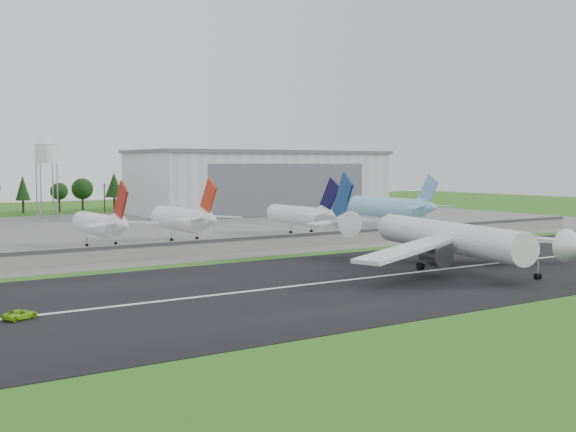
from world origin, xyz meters
TOP-DOWN VIEW (x-y plane):
  - ground at (0.00, 0.00)m, footprint 600.00×600.00m
  - runway at (0.00, 10.00)m, footprint 320.00×60.00m
  - runway_centerline at (0.00, 10.00)m, footprint 220.00×1.00m
  - apron at (0.00, 120.00)m, footprint 320.00×150.00m
  - blast_fence at (0.00, 54.99)m, footprint 240.00×0.61m
  - hangar_east at (75.00, 164.92)m, footprint 102.00×47.00m
  - water_tower at (-5.00, 185.00)m, footprint 8.40×8.40m
  - utility_poles at (0.00, 200.00)m, footprint 230.00×3.00m
  - treeline at (0.00, 215.00)m, footprint 320.00×16.00m
  - main_airliner at (22.60, 9.57)m, footprint 56.01×58.87m
  - ground_vehicle at (-56.03, 8.66)m, footprint 5.05×3.81m
  - parked_jet_red_a at (-21.42, 76.52)m, footprint 7.36×31.29m
  - parked_jet_red_b at (-0.03, 76.57)m, footprint 7.36×31.29m
  - parked_jet_navy at (35.62, 76.52)m, footprint 7.36×31.29m
  - parked_jet_skyblue at (73.12, 81.61)m, footprint 7.36×37.29m

SIDE VIEW (x-z plane):
  - ground at x=0.00m, z-range 0.00..0.00m
  - utility_poles at x=0.00m, z-range -6.00..6.00m
  - treeline at x=0.00m, z-range -11.00..11.00m
  - runway at x=0.00m, z-range 0.00..0.10m
  - apron at x=0.00m, z-range 0.00..0.10m
  - runway_centerline at x=0.00m, z-range 0.10..0.12m
  - ground_vehicle at x=-56.03m, z-range 0.10..1.37m
  - blast_fence at x=0.00m, z-range 0.06..3.56m
  - main_airliner at x=22.60m, z-range -4.19..13.98m
  - parked_jet_red_a at x=-21.42m, z-range -2.28..14.12m
  - parked_jet_navy at x=35.62m, z-range -2.28..14.12m
  - parked_jet_red_b at x=-0.03m, z-range -2.13..14.65m
  - parked_jet_skyblue at x=73.12m, z-range -2.05..14.98m
  - hangar_east at x=75.00m, z-range 0.03..25.23m
  - water_tower at x=-5.00m, z-range 9.85..39.25m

